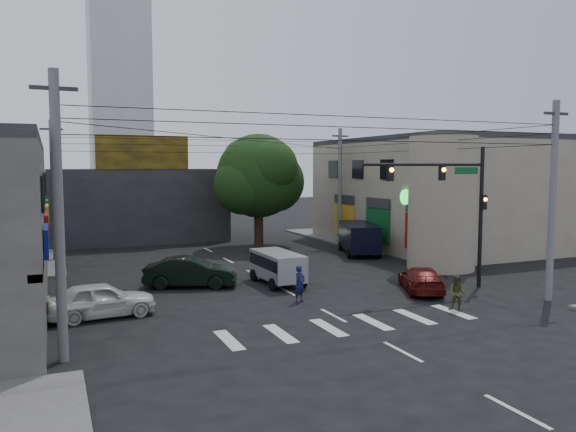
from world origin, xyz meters
TOP-DOWN VIEW (x-y plane):
  - ground at (0.00, 0.00)m, footprint 160.00×160.00m
  - sidewalk_far_right at (18.00, 18.00)m, footprint 16.00×16.00m
  - building_right at (18.00, 13.00)m, footprint 14.00×18.00m
  - corner_column at (11.00, 4.00)m, footprint 4.00×4.00m
  - building_far at (-4.00, 26.00)m, footprint 14.00×10.00m
  - billboard at (-4.00, 21.10)m, footprint 7.00×0.30m
  - tower_distant at (0.00, 70.00)m, footprint 9.00×9.00m
  - street_tree at (4.00, 17.00)m, footprint 6.40×6.40m
  - traffic_gantry at (7.82, -1.00)m, footprint 7.10×0.35m
  - utility_pole_near_left at (-10.50, -4.50)m, footprint 0.32×0.32m
  - utility_pole_near_right at (10.50, -4.50)m, footprint 0.32×0.32m
  - utility_pole_far_left at (-10.50, 16.00)m, footprint 0.32×0.32m
  - utility_pole_far_right at (10.50, 16.00)m, footprint 0.32×0.32m
  - dark_sedan at (-4.18, 4.84)m, footprint 4.72×5.78m
  - white_compact at (-8.94, 0.47)m, footprint 2.56×4.68m
  - maroon_sedan at (6.12, -0.70)m, footprint 4.97×5.58m
  - silver_minivan at (0.19, 3.70)m, footprint 4.04×1.84m
  - navy_van at (9.35, 10.97)m, footprint 6.77×5.53m
  - traffic_officer at (-0.34, -0.33)m, footprint 0.93×0.89m
  - pedestrian_olive at (5.26, -4.40)m, footprint 1.33×1.32m

SIDE VIEW (x-z plane):
  - ground at x=0.00m, z-range 0.00..0.00m
  - sidewalk_far_right at x=18.00m, z-range 0.00..0.15m
  - maroon_sedan at x=6.12m, z-range 0.00..1.24m
  - white_compact at x=-8.94m, z-range 0.00..1.49m
  - dark_sedan at x=-4.18m, z-range 0.00..1.55m
  - pedestrian_olive at x=5.26m, z-range 0.00..1.55m
  - traffic_officer at x=-0.34m, z-range 0.00..1.69m
  - silver_minivan at x=0.19m, z-range 0.00..1.71m
  - navy_van at x=9.35m, z-range 0.00..2.18m
  - building_far at x=-4.00m, z-range 0.00..6.00m
  - building_right at x=18.00m, z-range 0.00..8.00m
  - corner_column at x=11.00m, z-range 0.00..8.00m
  - utility_pole_near_left at x=-10.50m, z-range 0.00..9.20m
  - utility_pole_near_right at x=10.50m, z-range 0.00..9.20m
  - utility_pole_far_left at x=-10.50m, z-range 0.00..9.20m
  - utility_pole_far_right at x=10.50m, z-range 0.00..9.20m
  - traffic_gantry at x=7.82m, z-range 1.23..8.43m
  - street_tree at x=4.00m, z-range 1.12..9.82m
  - billboard at x=-4.00m, z-range 6.00..8.60m
  - tower_distant at x=0.00m, z-range 0.00..44.00m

